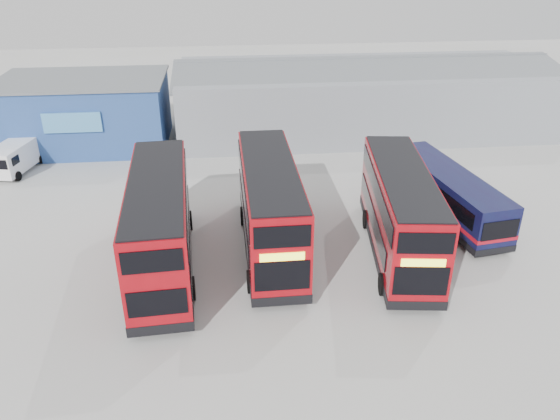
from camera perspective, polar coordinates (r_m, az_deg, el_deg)
The scene contains 8 objects.
ground_plane at distance 28.05m, azimuth 2.07°, elevation -4.47°, with size 120.00×120.00×0.00m, color #A2A29D.
office_block at distance 44.66m, azimuth -19.64°, elevation 9.66°, with size 12.30×8.32×5.12m.
maintenance_shed at distance 46.78m, azimuth 8.62°, elevation 11.65°, with size 30.50×12.00×5.89m.
double_decker_left at distance 26.25m, azimuth -12.39°, elevation -1.65°, with size 3.33×11.16×4.66m.
double_decker_centre at distance 27.32m, azimuth -1.05°, elevation 0.16°, with size 2.84×10.97×4.62m.
double_decker_right at distance 27.59m, azimuth 12.40°, elevation -0.40°, with size 3.88×10.81×4.48m.
single_decker_blue at distance 32.52m, azimuth 17.00°, elevation 1.60°, with size 3.76×10.28×2.73m.
panel_van at distance 41.46m, azimuth -25.94°, elevation 5.09°, with size 2.76×4.86×2.00m.
Camera 1 is at (-3.52, -23.76, 14.50)m, focal length 35.00 mm.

